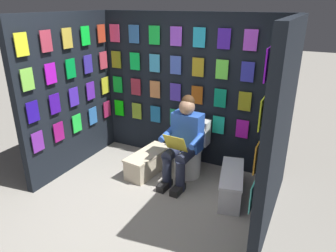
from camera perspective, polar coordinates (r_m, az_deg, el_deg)
name	(u,v)px	position (r m, az deg, el deg)	size (l,w,h in m)	color
ground_plane	(122,224)	(3.70, -8.44, -17.29)	(30.00, 30.00, 0.00)	#9E998E
display_wall_back	(188,90)	(4.65, 3.72, 6.55)	(2.86, 0.14, 2.19)	black
display_wall_left	(280,128)	(3.44, 19.63, -0.28)	(0.14, 1.78, 2.19)	black
display_wall_right	(69,94)	(4.66, -17.52, 5.60)	(0.14, 1.78, 2.19)	black
toilet	(190,152)	(4.47, 4.03, -4.74)	(0.41, 0.56, 0.77)	white
person_reading	(183,140)	(4.17, 2.78, -2.59)	(0.54, 0.70, 1.19)	blue
comic_longbox_near	(148,162)	(4.56, -3.62, -6.57)	(0.41, 0.81, 0.31)	beige
comic_longbox_far	(231,184)	(4.07, 11.41, -10.36)	(0.44, 0.84, 0.36)	silver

